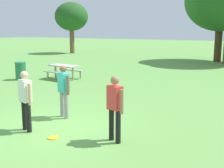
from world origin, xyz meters
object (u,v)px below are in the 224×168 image
Objects in this scene: frisbee at (53,138)px; tree_tall_left at (71,17)px; picnic_table_near at (64,69)px; tree_broad_center at (221,1)px; person_bystander at (25,97)px; trash_can_beside_table at (21,71)px; person_thrower at (64,88)px; person_catcher at (115,104)px.

tree_tall_left is at bearing 124.64° from frisbee.
frisbee is 25.84m from tree_tall_left.
tree_broad_center reaches higher than picnic_table_near.
person_bystander is at bearing -95.20° from tree_broad_center.
trash_can_beside_table is 16.69m from tree_broad_center.
tree_broad_center is (15.36, -1.03, 0.97)m from tree_tall_left.
frisbee is at bearing -54.57° from picnic_table_near.
frisbee is at bearing -62.23° from person_thrower.
tree_broad_center reaches higher than tree_tall_left.
person_bystander is 5.78× the size of frisbee.
frisbee is 9.26m from trash_can_beside_table.
tree_tall_left is at bearing 124.23° from picnic_table_near.
trash_can_beside_table is 17.14m from tree_tall_left.
picnic_table_near is at bearing 134.82° from person_catcher.
person_bystander reaches higher than picnic_table_near.
tree_broad_center is (5.95, 12.80, 4.29)m from picnic_table_near.
tree_tall_left is at bearing 176.18° from tree_broad_center.
tree_tall_left is at bearing 116.34° from trash_can_beside_table.
person_catcher is 0.30× the size of tree_tall_left.
frisbee is 0.30× the size of trash_can_beside_table.
person_catcher is (2.31, -1.02, 0.00)m from person_thrower.
frisbee is (0.97, -0.10, -0.93)m from person_bystander.
trash_can_beside_table is (-7.07, 5.96, 0.47)m from frisbee.
person_bystander is 8.47m from trash_can_beside_table.
person_bystander is 0.87× the size of picnic_table_near.
person_thrower is 5.78× the size of frisbee.
person_bystander is at bearing -43.87° from trash_can_beside_table.
person_bystander is 1.71× the size of trash_can_beside_table.
picnic_table_near is 14.76m from tree_broad_center.
person_bystander is at bearing -59.69° from picnic_table_near.
picnic_table_near is at bearing 120.31° from person_bystander.
tree_tall_left is 0.75× the size of tree_broad_center.
tree_broad_center is at bearing -3.82° from tree_tall_left.
person_thrower is 2.00m from frisbee.
frisbee is (-1.48, -0.55, -0.93)m from person_catcher.
frisbee is at bearing -92.40° from tree_broad_center.
person_bystander is (-2.46, -0.45, 0.00)m from person_catcher.
person_bystander is at bearing -57.06° from tree_tall_left.
person_catcher is 9.37m from picnic_table_near.
person_thrower is 0.87× the size of picnic_table_near.
trash_can_beside_table reaches higher than frisbee.
person_bystander is 25.10m from tree_tall_left.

